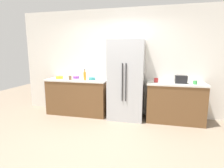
{
  "coord_description": "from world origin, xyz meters",
  "views": [
    {
      "loc": [
        0.87,
        -2.85,
        1.6
      ],
      "look_at": [
        0.09,
        0.41,
        1.01
      ],
      "focal_mm": 28.35,
      "sensor_mm": 36.0,
      "label": 1
    }
  ],
  "objects_px": {
    "cup_a": "(195,82)",
    "refrigerator": "(126,80)",
    "bottle_a": "(85,76)",
    "cup_b": "(156,80)",
    "bowl_a": "(76,77)",
    "bowl_b": "(92,79)",
    "bowl_c": "(59,77)",
    "toaster": "(181,79)",
    "cup_c": "(70,78)"
  },
  "relations": [
    {
      "from": "cup_c",
      "to": "bottle_a",
      "type": "bearing_deg",
      "value": 3.12
    },
    {
      "from": "cup_a",
      "to": "cup_c",
      "type": "bearing_deg",
      "value": -179.3
    },
    {
      "from": "refrigerator",
      "to": "bowl_c",
      "type": "xyz_separation_m",
      "value": [
        -1.79,
        -0.0,
        0.01
      ]
    },
    {
      "from": "toaster",
      "to": "bowl_b",
      "type": "relative_size",
      "value": 1.42
    },
    {
      "from": "bowl_a",
      "to": "refrigerator",
      "type": "bearing_deg",
      "value": -5.15
    },
    {
      "from": "refrigerator",
      "to": "bottle_a",
      "type": "bearing_deg",
      "value": -173.77
    },
    {
      "from": "bowl_c",
      "to": "refrigerator",
      "type": "bearing_deg",
      "value": 0.07
    },
    {
      "from": "toaster",
      "to": "bowl_b",
      "type": "bearing_deg",
      "value": 179.35
    },
    {
      "from": "cup_a",
      "to": "bowl_c",
      "type": "relative_size",
      "value": 0.47
    },
    {
      "from": "bowl_a",
      "to": "bowl_b",
      "type": "relative_size",
      "value": 0.92
    },
    {
      "from": "cup_c",
      "to": "bowl_b",
      "type": "height_order",
      "value": "cup_c"
    },
    {
      "from": "cup_a",
      "to": "bowl_a",
      "type": "relative_size",
      "value": 0.53
    },
    {
      "from": "cup_c",
      "to": "bowl_c",
      "type": "bearing_deg",
      "value": 160.71
    },
    {
      "from": "bowl_b",
      "to": "cup_b",
      "type": "bearing_deg",
      "value": 0.24
    },
    {
      "from": "cup_c",
      "to": "bowl_b",
      "type": "bearing_deg",
      "value": 14.13
    },
    {
      "from": "bottle_a",
      "to": "cup_b",
      "type": "height_order",
      "value": "bottle_a"
    },
    {
      "from": "bottle_a",
      "to": "bowl_b",
      "type": "height_order",
      "value": "bottle_a"
    },
    {
      "from": "cup_b",
      "to": "cup_c",
      "type": "bearing_deg",
      "value": -176.15
    },
    {
      "from": "cup_b",
      "to": "bowl_a",
      "type": "xyz_separation_m",
      "value": [
        -2.07,
        0.11,
        -0.02
      ]
    },
    {
      "from": "refrigerator",
      "to": "bottle_a",
      "type": "xyz_separation_m",
      "value": [
        -1.02,
        -0.11,
        0.09
      ]
    },
    {
      "from": "bowl_a",
      "to": "cup_b",
      "type": "bearing_deg",
      "value": -3.17
    },
    {
      "from": "bowl_b",
      "to": "bowl_c",
      "type": "relative_size",
      "value": 0.95
    },
    {
      "from": "bowl_a",
      "to": "cup_a",
      "type": "bearing_deg",
      "value": -4.37
    },
    {
      "from": "toaster",
      "to": "cup_c",
      "type": "bearing_deg",
      "value": -177.59
    },
    {
      "from": "cup_b",
      "to": "bowl_a",
      "type": "bearing_deg",
      "value": 176.83
    },
    {
      "from": "cup_a",
      "to": "refrigerator",
      "type": "bearing_deg",
      "value": 176.33
    },
    {
      "from": "cup_b",
      "to": "cup_c",
      "type": "xyz_separation_m",
      "value": [
        -2.11,
        -0.14,
        0.0
      ]
    },
    {
      "from": "toaster",
      "to": "bottle_a",
      "type": "bearing_deg",
      "value": -177.71
    },
    {
      "from": "bowl_a",
      "to": "bowl_b",
      "type": "height_order",
      "value": "bowl_a"
    },
    {
      "from": "refrigerator",
      "to": "bowl_b",
      "type": "relative_size",
      "value": 10.66
    },
    {
      "from": "bottle_a",
      "to": "cup_a",
      "type": "height_order",
      "value": "bottle_a"
    },
    {
      "from": "bowl_b",
      "to": "toaster",
      "type": "bearing_deg",
      "value": -0.65
    },
    {
      "from": "bottle_a",
      "to": "cup_b",
      "type": "relative_size",
      "value": 2.89
    },
    {
      "from": "toaster",
      "to": "refrigerator",
      "type": "bearing_deg",
      "value": 179.0
    },
    {
      "from": "bottle_a",
      "to": "cup_a",
      "type": "bearing_deg",
      "value": 0.32
    },
    {
      "from": "refrigerator",
      "to": "bowl_b",
      "type": "xyz_separation_m",
      "value": [
        -0.88,
        0.0,
        0.01
      ]
    },
    {
      "from": "toaster",
      "to": "cup_b",
      "type": "bearing_deg",
      "value": 176.75
    },
    {
      "from": "cup_b",
      "to": "bowl_b",
      "type": "xyz_separation_m",
      "value": [
        -1.57,
        -0.01,
        -0.02
      ]
    },
    {
      "from": "bowl_b",
      "to": "cup_c",
      "type": "bearing_deg",
      "value": -165.87
    },
    {
      "from": "refrigerator",
      "to": "bowl_a",
      "type": "xyz_separation_m",
      "value": [
        -1.37,
        0.12,
        0.01
      ]
    },
    {
      "from": "cup_a",
      "to": "cup_c",
      "type": "distance_m",
      "value": 2.93
    },
    {
      "from": "refrigerator",
      "to": "bowl_a",
      "type": "distance_m",
      "value": 1.38
    },
    {
      "from": "refrigerator",
      "to": "bowl_b",
      "type": "bearing_deg",
      "value": 179.84
    },
    {
      "from": "cup_a",
      "to": "bowl_c",
      "type": "height_order",
      "value": "cup_a"
    },
    {
      "from": "bowl_a",
      "to": "bowl_b",
      "type": "bearing_deg",
      "value": -13.76
    },
    {
      "from": "refrigerator",
      "to": "cup_c",
      "type": "xyz_separation_m",
      "value": [
        -1.41,
        -0.13,
        0.03
      ]
    },
    {
      "from": "cup_a",
      "to": "cup_b",
      "type": "relative_size",
      "value": 0.91
    },
    {
      "from": "cup_b",
      "to": "cup_a",
      "type": "bearing_deg",
      "value": -7.38
    },
    {
      "from": "bowl_a",
      "to": "bowl_c",
      "type": "xyz_separation_m",
      "value": [
        -0.42,
        -0.13,
        0.0
      ]
    },
    {
      "from": "bottle_a",
      "to": "bowl_a",
      "type": "height_order",
      "value": "bottle_a"
    }
  ]
}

